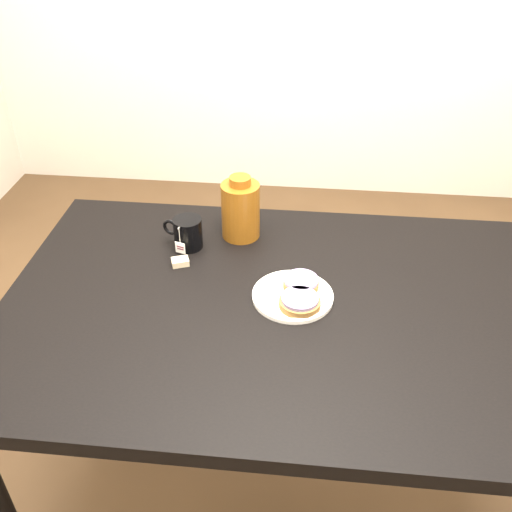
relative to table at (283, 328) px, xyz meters
name	(u,v)px	position (x,y,z in m)	size (l,w,h in m)	color
ground_plane	(277,482)	(0.00, 0.00, -0.67)	(4.00, 4.00, 0.00)	brown
table	(283,328)	(0.00, 0.00, 0.00)	(1.40, 0.90, 0.75)	black
plate	(293,295)	(0.02, 0.02, 0.09)	(0.20, 0.20, 0.02)	white
bagel_back	(301,283)	(0.04, 0.05, 0.11)	(0.12, 0.12, 0.03)	brown
bagel_front	(300,302)	(0.04, -0.02, 0.11)	(0.14, 0.14, 0.03)	brown
mug	(187,233)	(-0.28, 0.22, 0.13)	(0.13, 0.10, 0.09)	black
teabag_pouch	(180,262)	(-0.29, 0.13, 0.09)	(0.04, 0.03, 0.02)	#C6B793
bagel_package	(241,209)	(-0.14, 0.30, 0.17)	(0.13, 0.13, 0.19)	#582D0B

